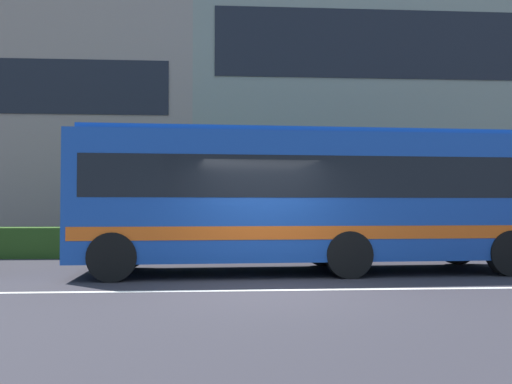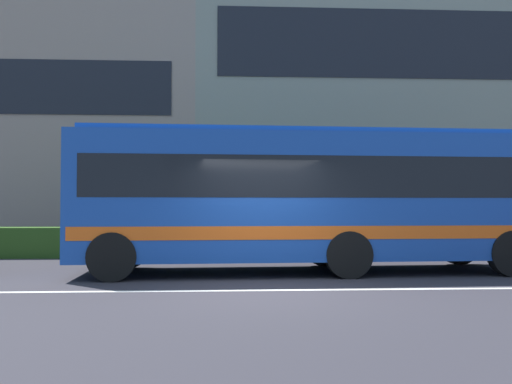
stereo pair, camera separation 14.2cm
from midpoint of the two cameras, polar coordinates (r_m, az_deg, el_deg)
ground_plane at (r=9.66m, az=1.13°, el=-10.62°), size 160.00×160.00×0.00m
lane_centre_line at (r=9.66m, az=1.13°, el=-10.60°), size 60.00×0.16×0.01m
hedge_row_far at (r=16.31m, az=-7.06°, el=-5.37°), size 14.07×1.10×0.90m
apartment_block_right at (r=27.69m, az=16.61°, el=9.58°), size 21.36×10.43×13.76m
transit_bus at (r=12.33m, az=5.26°, el=-0.36°), size 10.64×3.09×3.24m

